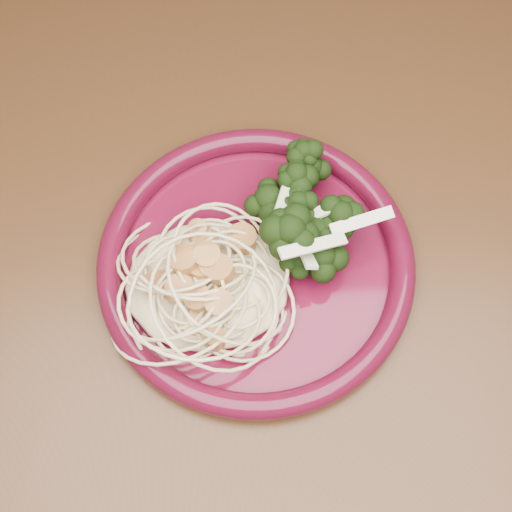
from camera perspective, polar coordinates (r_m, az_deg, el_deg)
The scene contains 6 objects.
dining_table at distance 0.63m, azimuth 6.60°, elevation -5.39°, with size 1.20×0.80×0.75m.
dinner_plate at distance 0.53m, azimuth 0.00°, elevation -0.53°, with size 0.31×0.31×0.02m.
spaghetti_pile at distance 0.52m, azimuth -3.95°, elevation -1.88°, with size 0.12×0.11×0.03m, color beige.
scallop_cluster at distance 0.49m, azimuth -4.17°, elevation -0.41°, with size 0.10×0.10×0.03m, color #C88946, non-canonical shape.
broccoli_pile at distance 0.53m, azimuth 4.72°, elevation 2.48°, with size 0.07×0.12×0.04m, color black.
onion_garnish at distance 0.51m, azimuth 4.94°, elevation 3.94°, with size 0.05×0.08×0.05m, color #E8E8C7, non-canonical shape.
Camera 1 is at (-0.09, -0.22, 1.24)m, focal length 50.00 mm.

